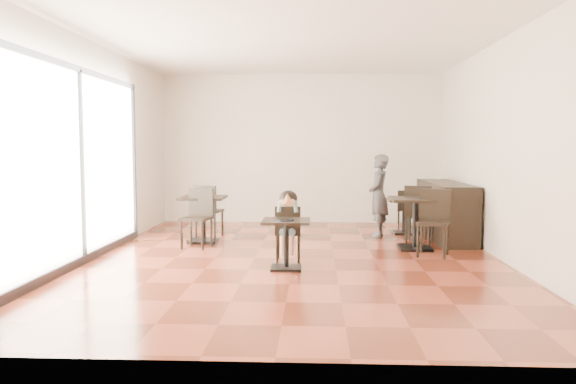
# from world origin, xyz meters

# --- Properties ---
(floor) EXTENTS (6.00, 8.00, 0.01)m
(floor) POSITION_xyz_m (0.00, 0.00, 0.00)
(floor) COLOR #943825
(floor) RESTS_ON ground
(ceiling) EXTENTS (6.00, 8.00, 0.01)m
(ceiling) POSITION_xyz_m (0.00, 0.00, 3.20)
(ceiling) COLOR white
(ceiling) RESTS_ON floor
(wall_back) EXTENTS (6.00, 0.01, 3.20)m
(wall_back) POSITION_xyz_m (0.00, 4.00, 1.60)
(wall_back) COLOR white
(wall_back) RESTS_ON floor
(wall_front) EXTENTS (6.00, 0.01, 3.20)m
(wall_front) POSITION_xyz_m (0.00, -4.00, 1.60)
(wall_front) COLOR white
(wall_front) RESTS_ON floor
(wall_left) EXTENTS (0.01, 8.00, 3.20)m
(wall_left) POSITION_xyz_m (-3.00, 0.00, 1.60)
(wall_left) COLOR white
(wall_left) RESTS_ON floor
(wall_right) EXTENTS (0.01, 8.00, 3.20)m
(wall_right) POSITION_xyz_m (3.00, 0.00, 1.60)
(wall_right) COLOR white
(wall_right) RESTS_ON floor
(storefront_window) EXTENTS (0.04, 4.50, 2.60)m
(storefront_window) POSITION_xyz_m (-2.97, -0.50, 1.40)
(storefront_window) COLOR white
(storefront_window) RESTS_ON floor
(child_table) EXTENTS (0.63, 0.63, 0.67)m
(child_table) POSITION_xyz_m (-0.08, -0.73, 0.33)
(child_table) COLOR black
(child_table) RESTS_ON floor
(child_chair) EXTENTS (0.36, 0.36, 0.80)m
(child_chair) POSITION_xyz_m (-0.08, -0.18, 0.40)
(child_chair) COLOR black
(child_chair) RESTS_ON floor
(child) EXTENTS (0.36, 0.51, 1.01)m
(child) POSITION_xyz_m (-0.08, -0.18, 0.51)
(child) COLOR gray
(child) RESTS_ON child_chair
(plate) EXTENTS (0.23, 0.23, 0.01)m
(plate) POSITION_xyz_m (-0.08, -0.83, 0.68)
(plate) COLOR black
(plate) RESTS_ON child_table
(pizza_slice) EXTENTS (0.23, 0.18, 0.05)m
(pizza_slice) POSITION_xyz_m (-0.08, -0.37, 0.88)
(pizza_slice) COLOR #EED57A
(pizza_slice) RESTS_ON child
(adult_patron) EXTENTS (0.43, 0.59, 1.50)m
(adult_patron) POSITION_xyz_m (1.47, 2.16, 0.75)
(adult_patron) COLOR #3E3E43
(adult_patron) RESTS_ON floor
(cafe_table_mid) EXTENTS (0.99, 0.99, 0.83)m
(cafe_table_mid) POSITION_xyz_m (1.91, 0.83, 0.41)
(cafe_table_mid) COLOR black
(cafe_table_mid) RESTS_ON floor
(cafe_table_left) EXTENTS (0.89, 0.89, 0.79)m
(cafe_table_left) POSITION_xyz_m (-1.61, 1.34, 0.40)
(cafe_table_left) COLOR black
(cafe_table_left) RESTS_ON floor
(cafe_table_back) EXTENTS (0.70, 0.70, 0.66)m
(cafe_table_back) POSITION_xyz_m (1.99, 2.46, 0.33)
(cafe_table_back) COLOR black
(cafe_table_back) RESTS_ON floor
(chair_mid_a) EXTENTS (0.57, 0.57, 0.99)m
(chair_mid_a) POSITION_xyz_m (2.08, 1.38, 0.50)
(chair_mid_a) COLOR black
(chair_mid_a) RESTS_ON floor
(chair_mid_b) EXTENTS (0.57, 0.57, 0.99)m
(chair_mid_b) POSITION_xyz_m (2.08, 0.28, 0.50)
(chair_mid_b) COLOR black
(chair_mid_b) RESTS_ON floor
(chair_left_a) EXTENTS (0.51, 0.51, 0.95)m
(chair_left_a) POSITION_xyz_m (-1.61, 1.89, 0.48)
(chair_left_a) COLOR black
(chair_left_a) RESTS_ON floor
(chair_left_b) EXTENTS (0.51, 0.51, 0.95)m
(chair_left_b) POSITION_xyz_m (-1.61, 0.79, 0.48)
(chair_left_b) COLOR black
(chair_left_b) RESTS_ON floor
(chair_back_a) EXTENTS (0.40, 0.40, 0.79)m
(chair_back_a) POSITION_xyz_m (2.12, 3.01, 0.39)
(chair_back_a) COLOR black
(chair_back_a) RESTS_ON floor
(chair_back_b) EXTENTS (0.40, 0.40, 0.79)m
(chair_back_b) POSITION_xyz_m (2.12, 1.91, 0.39)
(chair_back_b) COLOR black
(chair_back_b) RESTS_ON floor
(service_counter) EXTENTS (0.60, 2.40, 1.00)m
(service_counter) POSITION_xyz_m (2.65, 2.00, 0.50)
(service_counter) COLOR black
(service_counter) RESTS_ON floor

